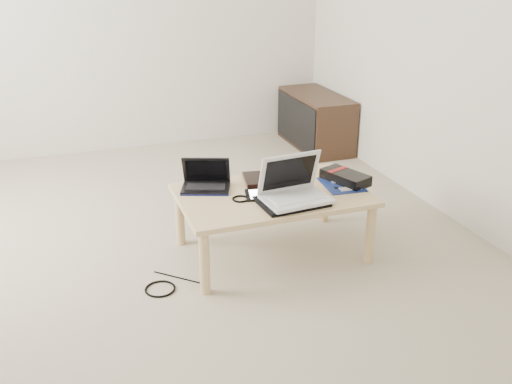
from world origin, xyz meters
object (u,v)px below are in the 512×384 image
object	(u,v)px
white_laptop	(294,190)
gpu_box	(345,177)
coffee_table	(272,200)
media_cabinet	(315,121)
netbook	(206,182)

from	to	relation	value
white_laptop	gpu_box	xyz separation A→B (m)	(0.41, 0.17, -0.04)
coffee_table	media_cabinet	world-z (taller)	media_cabinet
coffee_table	gpu_box	bearing A→B (deg)	0.61
media_cabinet	gpu_box	xyz separation A→B (m)	(-0.65, -1.82, 0.18)
white_laptop	gpu_box	bearing A→B (deg)	21.98
media_cabinet	coffee_table	bearing A→B (deg)	-121.77
media_cabinet	white_laptop	bearing A→B (deg)	-118.18
coffee_table	netbook	distance (m)	0.41
coffee_table	white_laptop	xyz separation A→B (m)	(0.07, -0.16, 0.12)
coffee_table	gpu_box	world-z (taller)	gpu_box
netbook	white_laptop	distance (m)	0.55
white_laptop	gpu_box	size ratio (longest dim) A/B	1.16
coffee_table	white_laptop	world-z (taller)	white_laptop
media_cabinet	gpu_box	size ratio (longest dim) A/B	2.70
white_laptop	coffee_table	bearing A→B (deg)	111.91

